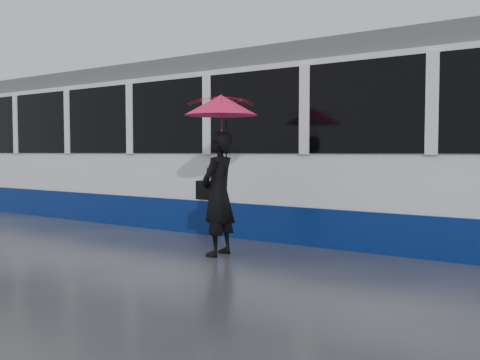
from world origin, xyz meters
The scene contains 6 objects.
ground centered at (0.00, 0.00, 0.00)m, with size 90.00×90.00×0.00m, color #292A2E.
rails centered at (0.00, 2.50, 0.01)m, with size 34.00×1.51×0.02m.
tram centered at (-0.56, 2.50, 1.64)m, with size 26.00×2.56×3.35m.
woman centered at (0.30, -0.19, 0.91)m, with size 0.66×0.43×1.82m, color black.
umbrella centered at (0.35, -0.19, 1.99)m, with size 1.18×1.18×1.23m.
handbag centered at (0.08, -0.17, 0.95)m, with size 0.34×0.18×0.46m.
Camera 1 is at (5.01, -6.40, 1.52)m, focal length 40.00 mm.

